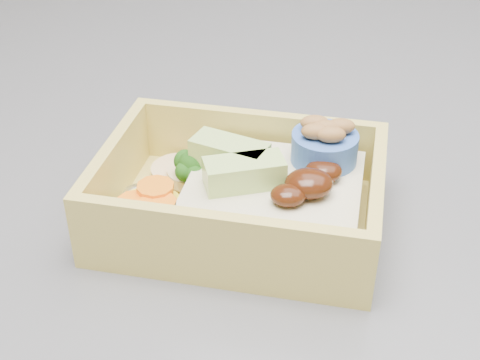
{
  "coord_description": "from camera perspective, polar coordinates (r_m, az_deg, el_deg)",
  "views": [
    {
      "loc": [
        -0.0,
        -0.58,
        1.2
      ],
      "look_at": [
        -0.0,
        -0.23,
        0.96
      ],
      "focal_mm": 50.0,
      "sensor_mm": 36.0,
      "label": 1
    }
  ],
  "objects": [
    {
      "name": "bento_box",
      "position": [
        0.44,
        0.74,
        -1.25
      ],
      "size": [
        0.2,
        0.17,
        0.07
      ],
      "rotation": [
        0.0,
        0.0,
        -0.21
      ],
      "color": "#CEB955",
      "rests_on": "island"
    }
  ]
}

